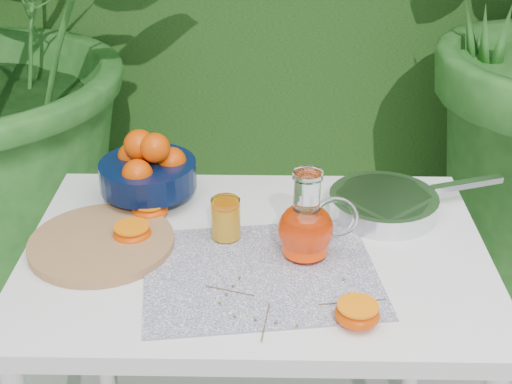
{
  "coord_description": "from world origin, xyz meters",
  "views": [
    {
      "loc": [
        0.09,
        -1.23,
        1.59
      ],
      "look_at": [
        0.06,
        0.08,
        0.88
      ],
      "focal_mm": 50.0,
      "sensor_mm": 36.0,
      "label": 1
    }
  ],
  "objects_px": {
    "saute_pan": "(385,203)",
    "juice_pitcher": "(307,227)",
    "cutting_board": "(102,243)",
    "fruit_bowl": "(148,169)",
    "white_table": "(256,280)"
  },
  "relations": [
    {
      "from": "saute_pan",
      "to": "juice_pitcher",
      "type": "bearing_deg",
      "value": -136.12
    },
    {
      "from": "cutting_board",
      "to": "white_table",
      "type": "bearing_deg",
      "value": -0.27
    },
    {
      "from": "white_table",
      "to": "saute_pan",
      "type": "distance_m",
      "value": 0.36
    },
    {
      "from": "cutting_board",
      "to": "saute_pan",
      "type": "relative_size",
      "value": 0.68
    },
    {
      "from": "fruit_bowl",
      "to": "juice_pitcher",
      "type": "xyz_separation_m",
      "value": [
        0.37,
        -0.24,
        -0.01
      ]
    },
    {
      "from": "white_table",
      "to": "juice_pitcher",
      "type": "xyz_separation_m",
      "value": [
        0.11,
        -0.02,
        0.15
      ]
    },
    {
      "from": "white_table",
      "to": "cutting_board",
      "type": "bearing_deg",
      "value": 179.73
    },
    {
      "from": "cutting_board",
      "to": "fruit_bowl",
      "type": "height_order",
      "value": "fruit_bowl"
    },
    {
      "from": "cutting_board",
      "to": "fruit_bowl",
      "type": "relative_size",
      "value": 1.11
    },
    {
      "from": "fruit_bowl",
      "to": "saute_pan",
      "type": "distance_m",
      "value": 0.57
    },
    {
      "from": "white_table",
      "to": "cutting_board",
      "type": "height_order",
      "value": "cutting_board"
    },
    {
      "from": "cutting_board",
      "to": "fruit_bowl",
      "type": "bearing_deg",
      "value": 70.98
    },
    {
      "from": "cutting_board",
      "to": "fruit_bowl",
      "type": "xyz_separation_m",
      "value": [
        0.07,
        0.22,
        0.07
      ]
    },
    {
      "from": "white_table",
      "to": "saute_pan",
      "type": "bearing_deg",
      "value": 28.68
    },
    {
      "from": "fruit_bowl",
      "to": "juice_pitcher",
      "type": "bearing_deg",
      "value": -33.01
    }
  ]
}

